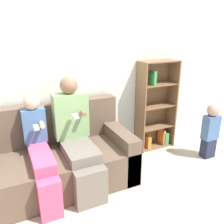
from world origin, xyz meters
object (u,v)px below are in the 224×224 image
object	(u,v)px
child_seated	(40,151)
toddler_standing	(210,130)
couch	(47,162)
adult_seated	(77,134)
bookshelf	(155,108)

from	to	relation	value
child_seated	toddler_standing	world-z (taller)	child_seated
couch	adult_seated	bearing A→B (deg)	-19.69
adult_seated	toddler_standing	bearing A→B (deg)	-6.06
child_seated	bookshelf	xyz separation A→B (m)	(1.74, 0.47, 0.08)
bookshelf	couch	bearing A→B (deg)	-169.39
adult_seated	bookshelf	xyz separation A→B (m)	(1.34, 0.43, -0.01)
child_seated	bookshelf	bearing A→B (deg)	15.14
adult_seated	child_seated	world-z (taller)	adult_seated
couch	adult_seated	size ratio (longest dim) A/B	1.56
couch	adult_seated	distance (m)	0.48
child_seated	couch	bearing A→B (deg)	64.48
toddler_standing	bookshelf	xyz separation A→B (m)	(-0.49, 0.62, 0.21)
child_seated	toddler_standing	xyz separation A→B (m)	(2.24, -0.15, -0.13)
adult_seated	toddler_standing	xyz separation A→B (m)	(1.83, -0.19, -0.21)
child_seated	bookshelf	world-z (taller)	bookshelf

